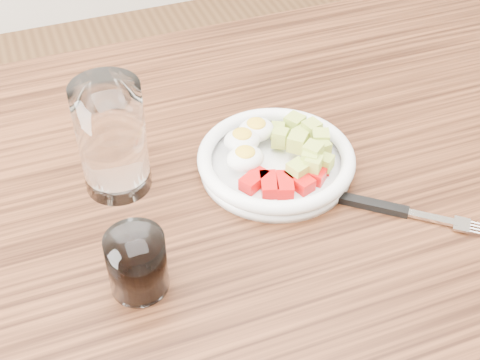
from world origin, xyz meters
name	(u,v)px	position (x,y,z in m)	size (l,w,h in m)	color
dining_table	(249,252)	(0.00, 0.00, 0.67)	(1.50, 0.90, 0.77)	brown
bowl	(275,158)	(0.05, 0.04, 0.79)	(0.21, 0.21, 0.05)	white
fork	(391,209)	(0.16, -0.08, 0.77)	(0.18, 0.15, 0.01)	black
water_glass	(112,138)	(-0.15, 0.09, 0.85)	(0.09, 0.09, 0.16)	white
coffee_glass	(137,263)	(-0.17, -0.09, 0.81)	(0.07, 0.07, 0.08)	white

